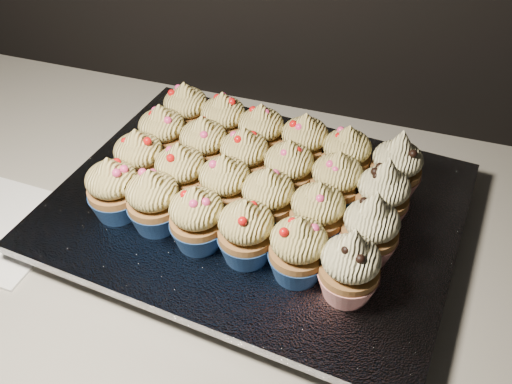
# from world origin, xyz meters

# --- Properties ---
(worktop) EXTENTS (2.44, 0.64, 0.04)m
(worktop) POSITION_xyz_m (0.00, 1.70, 0.88)
(worktop) COLOR beige
(worktop) RESTS_ON cabinet
(napkin) EXTENTS (0.16, 0.16, 0.00)m
(napkin) POSITION_xyz_m (-0.26, 1.62, 0.90)
(napkin) COLOR white
(napkin) RESTS_ON worktop
(baking_tray) EXTENTS (0.48, 0.38, 0.02)m
(baking_tray) POSITION_xyz_m (0.04, 1.73, 0.91)
(baking_tray) COLOR black
(baking_tray) RESTS_ON worktop
(foil_lining) EXTENTS (0.52, 0.42, 0.01)m
(foil_lining) POSITION_xyz_m (0.04, 1.73, 0.93)
(foil_lining) COLOR silver
(foil_lining) RESTS_ON baking_tray
(cupcake_0) EXTENTS (0.06, 0.06, 0.08)m
(cupcake_0) POSITION_xyz_m (-0.11, 1.66, 0.97)
(cupcake_0) COLOR navy
(cupcake_0) RESTS_ON foil_lining
(cupcake_1) EXTENTS (0.06, 0.06, 0.08)m
(cupcake_1) POSITION_xyz_m (-0.05, 1.65, 0.97)
(cupcake_1) COLOR navy
(cupcake_1) RESTS_ON foil_lining
(cupcake_2) EXTENTS (0.06, 0.06, 0.08)m
(cupcake_2) POSITION_xyz_m (0.00, 1.64, 0.97)
(cupcake_2) COLOR navy
(cupcake_2) RESTS_ON foil_lining
(cupcake_3) EXTENTS (0.06, 0.06, 0.08)m
(cupcake_3) POSITION_xyz_m (0.06, 1.64, 0.97)
(cupcake_3) COLOR navy
(cupcake_3) RESTS_ON foil_lining
(cupcake_4) EXTENTS (0.06, 0.06, 0.08)m
(cupcake_4) POSITION_xyz_m (0.12, 1.63, 0.97)
(cupcake_4) COLOR navy
(cupcake_4) RESTS_ON foil_lining
(cupcake_5) EXTENTS (0.06, 0.06, 0.10)m
(cupcake_5) POSITION_xyz_m (0.18, 1.63, 0.97)
(cupcake_5) COLOR red
(cupcake_5) RESTS_ON foil_lining
(cupcake_6) EXTENTS (0.06, 0.06, 0.08)m
(cupcake_6) POSITION_xyz_m (-0.10, 1.72, 0.97)
(cupcake_6) COLOR navy
(cupcake_6) RESTS_ON foil_lining
(cupcake_7) EXTENTS (0.06, 0.06, 0.08)m
(cupcake_7) POSITION_xyz_m (-0.04, 1.71, 0.97)
(cupcake_7) COLOR navy
(cupcake_7) RESTS_ON foil_lining
(cupcake_8) EXTENTS (0.06, 0.06, 0.08)m
(cupcake_8) POSITION_xyz_m (0.01, 1.71, 0.97)
(cupcake_8) COLOR navy
(cupcake_8) RESTS_ON foil_lining
(cupcake_9) EXTENTS (0.06, 0.06, 0.08)m
(cupcake_9) POSITION_xyz_m (0.07, 1.70, 0.97)
(cupcake_9) COLOR navy
(cupcake_9) RESTS_ON foil_lining
(cupcake_10) EXTENTS (0.06, 0.06, 0.08)m
(cupcake_10) POSITION_xyz_m (0.13, 1.69, 0.97)
(cupcake_10) COLOR navy
(cupcake_10) RESTS_ON foil_lining
(cupcake_11) EXTENTS (0.06, 0.06, 0.10)m
(cupcake_11) POSITION_xyz_m (0.19, 1.69, 0.97)
(cupcake_11) COLOR red
(cupcake_11) RESTS_ON foil_lining
(cupcake_12) EXTENTS (0.06, 0.06, 0.08)m
(cupcake_12) POSITION_xyz_m (-0.10, 1.78, 0.97)
(cupcake_12) COLOR navy
(cupcake_12) RESTS_ON foil_lining
(cupcake_13) EXTENTS (0.06, 0.06, 0.08)m
(cupcake_13) POSITION_xyz_m (-0.04, 1.77, 0.97)
(cupcake_13) COLOR navy
(cupcake_13) RESTS_ON foil_lining
(cupcake_14) EXTENTS (0.06, 0.06, 0.08)m
(cupcake_14) POSITION_xyz_m (0.02, 1.76, 0.97)
(cupcake_14) COLOR navy
(cupcake_14) RESTS_ON foil_lining
(cupcake_15) EXTENTS (0.06, 0.06, 0.08)m
(cupcake_15) POSITION_xyz_m (0.08, 1.76, 0.97)
(cupcake_15) COLOR navy
(cupcake_15) RESTS_ON foil_lining
(cupcake_16) EXTENTS (0.06, 0.06, 0.08)m
(cupcake_16) POSITION_xyz_m (0.14, 1.75, 0.97)
(cupcake_16) COLOR navy
(cupcake_16) RESTS_ON foil_lining
(cupcake_17) EXTENTS (0.06, 0.06, 0.10)m
(cupcake_17) POSITION_xyz_m (0.19, 1.75, 0.97)
(cupcake_17) COLOR red
(cupcake_17) RESTS_ON foil_lining
(cupcake_18) EXTENTS (0.06, 0.06, 0.08)m
(cupcake_18) POSITION_xyz_m (-0.09, 1.83, 0.97)
(cupcake_18) COLOR navy
(cupcake_18) RESTS_ON foil_lining
(cupcake_19) EXTENTS (0.06, 0.06, 0.08)m
(cupcake_19) POSITION_xyz_m (-0.04, 1.83, 0.97)
(cupcake_19) COLOR navy
(cupcake_19) RESTS_ON foil_lining
(cupcake_20) EXTENTS (0.06, 0.06, 0.08)m
(cupcake_20) POSITION_xyz_m (0.02, 1.82, 0.97)
(cupcake_20) COLOR navy
(cupcake_20) RESTS_ON foil_lining
(cupcake_21) EXTENTS (0.06, 0.06, 0.08)m
(cupcake_21) POSITION_xyz_m (0.08, 1.81, 0.97)
(cupcake_21) COLOR navy
(cupcake_21) RESTS_ON foil_lining
(cupcake_22) EXTENTS (0.06, 0.06, 0.08)m
(cupcake_22) POSITION_xyz_m (0.14, 1.81, 0.97)
(cupcake_22) COLOR navy
(cupcake_22) RESTS_ON foil_lining
(cupcake_23) EXTENTS (0.06, 0.06, 0.10)m
(cupcake_23) POSITION_xyz_m (0.20, 1.80, 0.97)
(cupcake_23) COLOR red
(cupcake_23) RESTS_ON foil_lining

